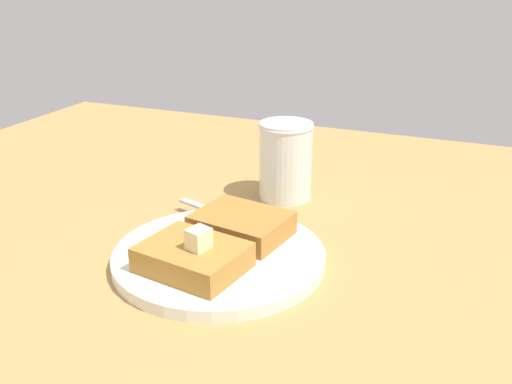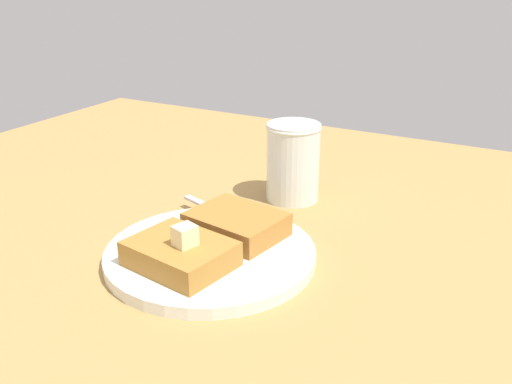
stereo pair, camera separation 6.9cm
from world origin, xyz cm
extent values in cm
cube|color=#A88147|center=(0.00, 0.00, 1.22)|extent=(129.99, 129.99, 2.45)
cylinder|color=silver|center=(8.09, 2.57, 3.11)|extent=(23.10, 23.10, 1.33)
torus|color=navy|center=(8.09, 2.57, 3.38)|extent=(23.10, 23.10, 0.80)
cube|color=#A77431|center=(3.66, 3.31, 5.11)|extent=(9.48, 11.29, 2.66)
cube|color=#AA6F2E|center=(12.53, 1.83, 5.11)|extent=(9.48, 11.29, 2.66)
cube|color=beige|center=(3.37, 2.40, 7.51)|extent=(2.64, 2.51, 2.15)
cube|color=silver|center=(17.22, 8.41, 3.96)|extent=(3.94, 9.79, 0.36)
cube|color=silver|center=(15.25, 2.32, 3.96)|extent=(2.96, 3.34, 0.36)
cube|color=silver|center=(15.11, -0.79, 3.96)|extent=(1.29, 3.14, 0.36)
cube|color=silver|center=(14.59, -0.62, 3.96)|extent=(1.29, 3.14, 0.36)
cube|color=silver|center=(14.06, -0.45, 3.96)|extent=(1.29, 3.14, 0.36)
cube|color=silver|center=(13.54, -0.28, 3.96)|extent=(1.29, 3.14, 0.36)
cylinder|color=#3B1B05|center=(28.25, 2.15, 6.07)|extent=(6.61, 6.61, 7.25)
cylinder|color=silver|center=(28.25, 2.15, 7.77)|extent=(7.19, 7.19, 10.64)
torus|color=silver|center=(28.25, 2.15, 12.64)|extent=(7.40, 7.40, 0.50)
camera|label=1|loc=(-41.08, -22.05, 33.03)|focal=40.00mm
camera|label=2|loc=(-38.11, -28.29, 33.03)|focal=40.00mm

